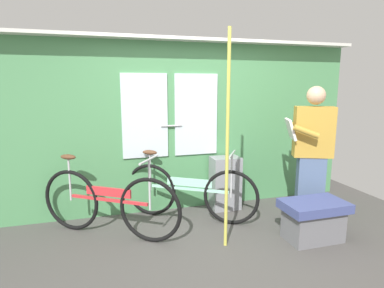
# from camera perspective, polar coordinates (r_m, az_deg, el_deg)

# --- Properties ---
(ground_plane) EXTENTS (5.91, 4.05, 0.04)m
(ground_plane) POSITION_cam_1_polar(r_m,az_deg,el_deg) (3.64, 4.05, -18.06)
(ground_plane) COLOR #474442
(train_door_wall) EXTENTS (4.91, 0.28, 2.32)m
(train_door_wall) POSITION_cam_1_polar(r_m,az_deg,el_deg) (4.39, -1.39, 3.78)
(train_door_wall) COLOR #4C8C56
(train_door_wall) RESTS_ON ground_plane
(bicycle_near_door) EXTENTS (1.52, 0.99, 0.91)m
(bicycle_near_door) POSITION_cam_1_polar(r_m,az_deg,el_deg) (4.14, -0.59, -8.47)
(bicycle_near_door) COLOR black
(bicycle_near_door) RESTS_ON ground_plane
(bicycle_leaning_behind) EXTENTS (1.49, 1.02, 0.95)m
(bicycle_leaning_behind) POSITION_cam_1_polar(r_m,az_deg,el_deg) (3.83, -14.69, -10.13)
(bicycle_leaning_behind) COLOR black
(bicycle_leaning_behind) RESTS_ON ground_plane
(passenger_reading_newspaper) EXTENTS (0.63, 0.57, 1.71)m
(passenger_reading_newspaper) POSITION_cam_1_polar(r_m,az_deg,el_deg) (4.27, 20.54, -1.22)
(passenger_reading_newspaper) COLOR slate
(passenger_reading_newspaper) RESTS_ON ground_plane
(trash_bin_by_wall) EXTENTS (0.40, 0.28, 0.74)m
(trash_bin_by_wall) POSITION_cam_1_polar(r_m,az_deg,el_deg) (4.53, 5.93, -6.91)
(trash_bin_by_wall) COLOR gray
(trash_bin_by_wall) RESTS_ON ground_plane
(handrail_pole) EXTENTS (0.04, 0.04, 2.28)m
(handrail_pole) POSITION_cam_1_polar(r_m,az_deg,el_deg) (3.30, 6.29, 0.29)
(handrail_pole) COLOR #C6C14C
(handrail_pole) RESTS_ON ground_plane
(bench_seat_corner) EXTENTS (0.70, 0.44, 0.45)m
(bench_seat_corner) POSITION_cam_1_polar(r_m,az_deg,el_deg) (3.91, 20.82, -12.45)
(bench_seat_corner) COLOR #3D477F
(bench_seat_corner) RESTS_ON ground_plane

